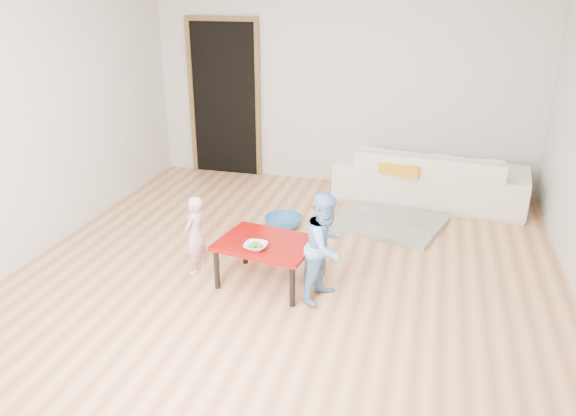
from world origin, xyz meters
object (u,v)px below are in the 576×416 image
at_px(red_table, 267,262).
at_px(child_pink, 195,235).
at_px(bowl, 256,246).
at_px(basin, 283,222).
at_px(sofa, 430,175).
at_px(child_blue, 326,247).

height_order(red_table, child_pink, child_pink).
relative_size(bowl, child_pink, 0.26).
bearing_deg(bowl, child_pink, 163.07).
relative_size(child_pink, basin, 1.81).
bearing_deg(basin, child_pink, -113.23).
bearing_deg(sofa, red_table, 67.82).
xyz_separation_m(sofa, child_pink, (-2.03, -2.45, 0.04)).
distance_m(red_table, child_pink, 0.71).
bearing_deg(bowl, sofa, 62.46).
height_order(child_pink, child_blue, child_blue).
xyz_separation_m(child_blue, basin, (-0.73, 1.33, -0.41)).
bearing_deg(red_table, child_blue, -10.84).
height_order(sofa, child_pink, child_pink).
height_order(sofa, child_blue, child_blue).
distance_m(child_pink, child_blue, 1.25).
relative_size(sofa, child_pink, 3.03).
xyz_separation_m(sofa, basin, (-1.52, -1.26, -0.27)).
xyz_separation_m(bowl, child_blue, (0.59, 0.06, 0.04)).
bearing_deg(red_table, sofa, 61.77).
distance_m(red_table, basin, 1.24).
xyz_separation_m(child_pink, child_blue, (1.24, -0.14, 0.10)).
bearing_deg(sofa, child_blue, 79.13).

